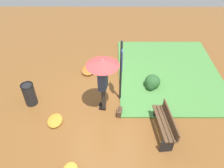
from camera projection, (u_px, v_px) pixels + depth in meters
name	position (u px, v px, depth m)	size (l,w,h in m)	color
ground_plane	(105.00, 110.00, 7.48)	(18.00, 18.00, 0.00)	brown
grass_verge	(169.00, 72.00, 9.02)	(4.80, 4.00, 0.05)	#47843D
person_with_umbrella	(103.00, 72.00, 6.51)	(0.96, 0.96, 2.04)	#2D2823
info_sign_post	(121.00, 65.00, 6.96)	(0.44, 0.07, 2.30)	black
handbag	(119.00, 112.00, 7.24)	(0.32, 0.19, 0.37)	#4C3323
park_bench	(165.00, 124.00, 6.51)	(1.40, 0.52, 0.75)	black
trash_bin	(29.00, 94.00, 7.46)	(0.42, 0.42, 0.83)	black
shrub_cluster	(152.00, 83.00, 8.20)	(0.62, 0.57, 0.51)	#285628
leaf_pile_near_person	(88.00, 70.00, 9.04)	(0.70, 0.56, 0.15)	#A86023
leaf_pile_far_path	(55.00, 120.00, 7.05)	(0.59, 0.48, 0.13)	#C68428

